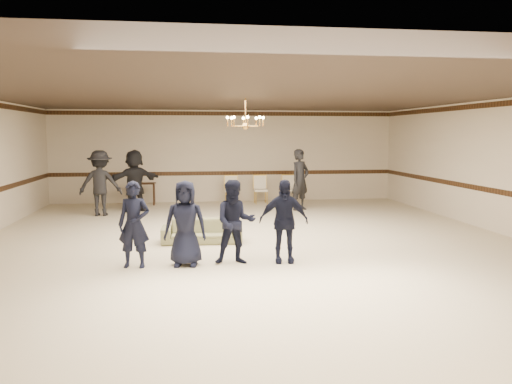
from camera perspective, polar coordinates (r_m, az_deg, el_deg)
room at (r=11.13m, az=-0.57°, el=2.50°), size 12.01×14.01×3.21m
chair_rail at (r=18.11m, az=-3.39°, el=2.11°), size 12.00×0.02×0.14m
crown_molding at (r=18.07m, az=-3.44°, el=8.70°), size 12.00×0.02×0.14m
chandelier at (r=12.11m, az=-1.19°, el=8.85°), size 0.94×0.94×0.89m
boy_a at (r=9.36m, az=-13.40°, el=-3.54°), size 0.62×0.46×1.55m
boy_b at (r=9.31m, az=-7.87°, el=-3.47°), size 0.81×0.59×1.55m
boy_c at (r=9.35m, az=-2.34°, el=-3.37°), size 0.77×0.60×1.55m
boy_d at (r=9.48m, az=3.09°, el=-3.24°), size 0.93×0.45×1.55m
settee at (r=11.33m, az=-6.04°, el=-4.33°), size 1.77×0.76×0.51m
adult_left at (r=15.55m, az=-16.92°, el=0.95°), size 1.26×0.76×1.90m
adult_mid at (r=16.13m, az=-13.38°, el=1.24°), size 1.81×1.36×1.90m
adult_right at (r=16.05m, az=4.92°, el=1.37°), size 0.83×0.77×1.90m
banquet_chair_left at (r=17.39m, az=-2.73°, el=0.20°), size 0.47×0.47×0.95m
banquet_chair_mid at (r=17.50m, az=0.53°, el=0.25°), size 0.49×0.49×0.95m
banquet_chair_right at (r=17.68m, az=3.74°, el=0.30°), size 0.51×0.51×0.95m
console_table at (r=17.59m, az=-12.57°, el=-0.20°), size 0.94×0.47×0.76m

